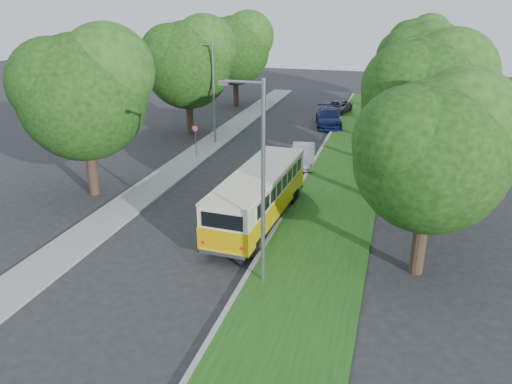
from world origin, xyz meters
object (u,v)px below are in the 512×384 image
(lamppost_near, at_px, (261,179))
(car_silver, at_px, (269,176))
(vintage_bus, at_px, (258,198))
(lamppost_far, at_px, (212,90))
(car_grey, at_px, (336,108))
(car_white, at_px, (303,155))
(car_blue, at_px, (328,118))

(lamppost_near, distance_m, car_silver, 11.42)
(car_silver, bearing_deg, vintage_bus, -82.74)
(lamppost_far, bearing_deg, car_grey, 59.39)
(lamppost_near, bearing_deg, vintage_bus, 106.80)
(lamppost_near, height_order, car_grey, lamppost_near)
(lamppost_far, height_order, car_grey, lamppost_far)
(vintage_bus, distance_m, car_white, 9.83)
(car_white, bearing_deg, lamppost_near, -93.16)
(lamppost_near, bearing_deg, car_silver, 102.82)
(car_white, relative_size, car_blue, 0.81)
(lamppost_far, relative_size, vintage_bus, 0.81)
(vintage_bus, relative_size, car_silver, 2.53)
(lamppost_near, xyz_separation_m, car_silver, (-2.39, 10.52, -3.75))
(car_white, bearing_deg, car_grey, 81.97)
(vintage_bus, height_order, car_grey, vintage_bus)
(car_white, relative_size, car_grey, 0.93)
(lamppost_far, height_order, vintage_bus, lamppost_far)
(lamppost_near, bearing_deg, car_grey, 92.19)
(vintage_bus, bearing_deg, car_silver, 101.79)
(car_blue, distance_m, car_grey, 5.04)
(car_white, bearing_deg, car_silver, -111.82)
(lamppost_near, height_order, lamppost_far, lamppost_near)
(car_grey, bearing_deg, vintage_bus, -78.34)
(car_blue, bearing_deg, lamppost_near, -99.34)
(car_white, bearing_deg, vintage_bus, -99.97)
(lamppost_near, relative_size, car_grey, 1.79)
(car_silver, distance_m, car_white, 4.75)
(car_silver, bearing_deg, car_white, 74.71)
(vintage_bus, xyz_separation_m, car_white, (0.36, 9.80, -0.68))
(car_silver, xyz_separation_m, car_blue, (1.19, 15.95, 0.12))
(car_white, distance_m, car_grey, 16.38)
(car_silver, relative_size, car_grey, 0.82)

